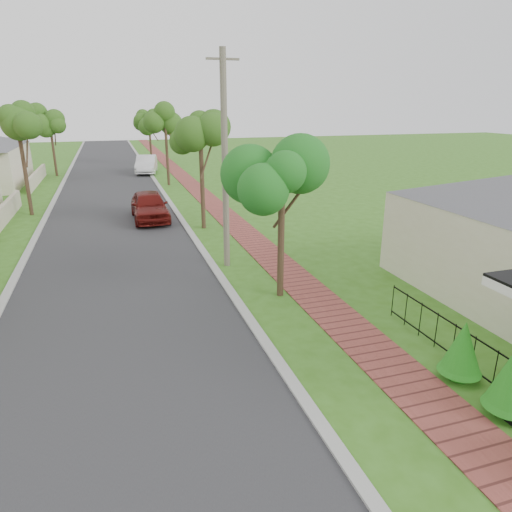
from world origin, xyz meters
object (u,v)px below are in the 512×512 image
parked_car_white (146,164)px  utility_pole (225,162)px  parked_car_red (149,206)px  near_tree (282,177)px

parked_car_white → utility_pole: (0.83, -27.18, 3.28)m
parked_car_red → utility_pole: size_ratio=0.58×
utility_pole → parked_car_red: bearing=104.5°
near_tree → parked_car_white: bearing=93.4°
parked_car_red → parked_car_white: 18.62m
parked_car_red → parked_car_white: bearing=85.3°
parked_car_red → near_tree: size_ratio=0.93×
parked_car_red → near_tree: bearing=-75.6°
utility_pole → near_tree: bearing=-74.5°
parked_car_white → utility_pole: size_ratio=0.61×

